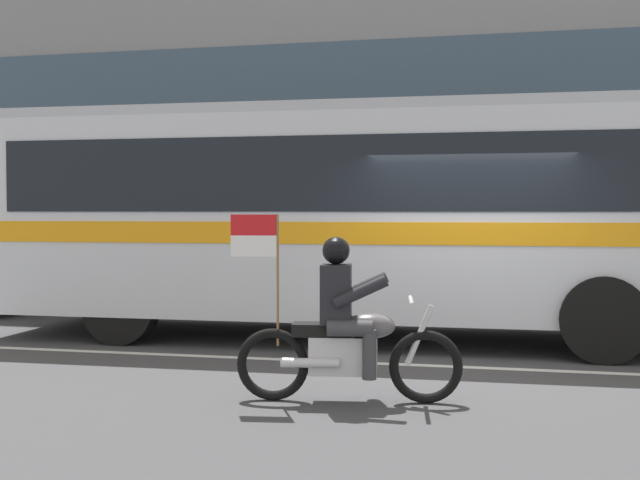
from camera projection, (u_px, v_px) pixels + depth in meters
The scene contains 6 objects.
ground_plane at pixel (469, 358), 10.04m from camera, with size 60.00×60.00×0.00m, color #3D3D3F.
sidewalk_curb at pixel (482, 305), 15.01m from camera, with size 28.00×3.80×0.15m, color #A39E93.
lane_center_stripe at pixel (467, 367), 9.46m from camera, with size 26.60×0.14×0.01m, color silver.
transit_bus at pixel (375, 206), 11.44m from camera, with size 10.69×2.79×3.22m.
motorcycle_with_rider at pixel (346, 332), 7.73m from camera, with size 2.18×0.69×1.78m.
fire_hydrant at pixel (584, 290), 13.37m from camera, with size 0.22×0.30×0.75m.
Camera 1 is at (0.44, -10.14, 1.81)m, focal length 45.99 mm.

